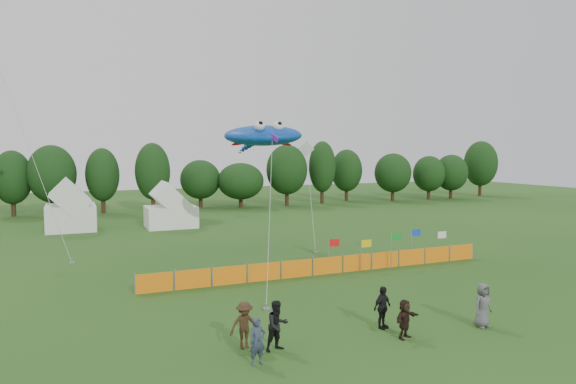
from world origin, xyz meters
name	(u,v)px	position (x,y,z in m)	size (l,w,h in m)	color
ground	(347,333)	(0.00, 0.00, 0.00)	(160.00, 160.00, 0.00)	#234C16
treeline	(173,176)	(1.61, 44.93, 4.18)	(104.57, 8.78, 8.36)	#382314
tent_left	(71,209)	(-9.96, 32.85, 1.91)	(4.30, 4.30, 3.79)	white
tent_right	(171,210)	(-1.26, 31.16, 1.65)	(4.64, 3.71, 3.28)	white
barrier_fence	(328,266)	(3.83, 9.01, 0.50)	(21.90, 0.06, 1.00)	orange
flag_row	(390,245)	(8.18, 9.03, 1.40)	(8.73, 0.74, 2.23)	gray
spectator_a	(257,341)	(-4.32, -1.43, 0.82)	(0.60, 0.39, 1.64)	#2F384F
spectator_b	(277,326)	(-3.21, -0.52, 0.92)	(0.89, 0.70, 1.84)	black
spectator_c	(245,325)	(-4.25, 0.13, 0.87)	(1.13, 0.65, 1.75)	#382516
spectator_d	(382,307)	(1.59, -0.08, 0.87)	(1.02, 0.43, 1.75)	black
spectator_e	(483,305)	(5.49, -1.55, 0.92)	(0.90, 0.58, 1.84)	#55545A
spectator_f	(405,319)	(1.77, -1.36, 0.76)	(1.41, 0.45, 1.53)	black
stingray_kite	(261,136)	(3.24, 18.59, 8.33)	(8.82, 21.93, 9.39)	blue
small_kite_white	(308,170)	(8.03, 20.51, 5.62)	(3.50, 7.58, 8.08)	silver
small_kite_dark	(27,141)	(-12.63, 22.57, 7.93)	(5.36, 8.65, 14.91)	black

